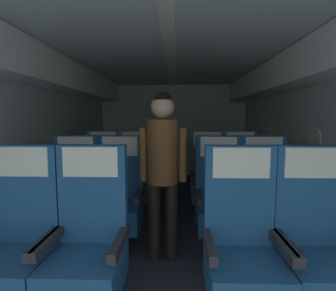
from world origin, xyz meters
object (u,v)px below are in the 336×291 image
at_px(seat_b_right_window, 219,202).
at_px(seat_c_right_aisle, 241,180).
at_px(seat_b_left_aisle, 119,201).
at_px(seat_b_right_aisle, 265,202).
at_px(seat_c_right_window, 208,180).
at_px(seat_c_left_aisle, 135,179).
at_px(seat_a_left_aisle, 88,248).
at_px(seat_a_right_window, 242,251).
at_px(seat_c_left_window, 102,179).
at_px(seat_b_left_window, 74,201).
at_px(seat_a_right_aisle, 316,251).
at_px(flight_attendant, 163,159).
at_px(seat_a_left_window, 17,247).

xyz_separation_m(seat_b_right_window, seat_c_right_aisle, (0.45, 0.96, 0.00)).
height_order(seat_b_left_aisle, seat_b_right_aisle, same).
xyz_separation_m(seat_b_left_aisle, seat_c_right_window, (1.02, 0.94, 0.00)).
bearing_deg(seat_c_right_aisle, seat_b_right_window, -115.23).
bearing_deg(seat_b_right_window, seat_c_left_aisle, 136.60).
relative_size(seat_a_left_aisle, seat_a_right_window, 1.00).
height_order(seat_c_left_window, seat_c_left_aisle, same).
distance_m(seat_b_left_window, seat_c_left_window, 0.98).
height_order(seat_a_left_aisle, seat_b_left_aisle, same).
bearing_deg(seat_c_left_window, seat_a_right_aisle, -44.97).
height_order(seat_c_left_aisle, flight_attendant, flight_attendant).
relative_size(seat_a_left_aisle, seat_a_right_aisle, 1.00).
relative_size(seat_a_right_aisle, seat_c_left_window, 1.00).
xyz_separation_m(seat_a_left_aisle, seat_c_right_aisle, (1.46, 1.93, 0.00)).
distance_m(seat_a_right_window, flight_attendant, 1.03).
bearing_deg(seat_a_left_window, seat_c_left_window, 89.84).
distance_m(seat_b_right_window, seat_c_right_aisle, 1.06).
bearing_deg(seat_b_left_aisle, flight_attendant, -27.98).
relative_size(seat_b_left_aisle, seat_c_left_window, 1.00).
distance_m(seat_a_left_window, flight_attendant, 1.27).
bearing_deg(seat_c_left_aisle, flight_attendant, -69.06).
distance_m(seat_a_left_aisle, seat_b_left_window, 1.07).
xyz_separation_m(seat_c_left_aisle, flight_attendant, (0.45, -1.19, 0.47)).
relative_size(seat_a_left_window, seat_c_left_window, 1.00).
xyz_separation_m(seat_b_left_window, seat_c_right_aisle, (1.93, 0.96, 0.00)).
bearing_deg(seat_a_left_aisle, seat_a_left_window, -179.59).
distance_m(seat_a_right_aisle, seat_b_left_aisle, 1.77).
relative_size(seat_a_right_aisle, flight_attendant, 0.74).
bearing_deg(seat_c_right_aisle, seat_a_right_window, -103.40).
xyz_separation_m(seat_a_left_window, seat_b_right_window, (1.47, 0.97, 0.00)).
xyz_separation_m(seat_c_left_window, seat_c_left_aisle, (0.46, -0.02, 0.00)).
distance_m(seat_c_left_window, flight_attendant, 1.58).
bearing_deg(seat_a_right_window, seat_c_left_window, 126.87).
height_order(seat_a_right_aisle, seat_c_left_window, same).
xyz_separation_m(seat_b_left_aisle, seat_c_left_aisle, (0.01, 0.94, 0.00)).
height_order(seat_a_left_window, seat_a_right_window, same).
bearing_deg(seat_a_right_aisle, seat_b_left_window, 153.90).
height_order(seat_a_right_window, seat_b_left_window, same).
relative_size(seat_a_right_window, seat_b_left_aisle, 1.00).
relative_size(seat_b_right_aisle, flight_attendant, 0.74).
height_order(seat_c_left_aisle, seat_c_right_aisle, same).
height_order(seat_a_left_aisle, flight_attendant, flight_attendant).
bearing_deg(seat_a_right_aisle, seat_a_left_window, -179.52).
distance_m(seat_a_right_aisle, seat_a_right_window, 0.47).
xyz_separation_m(seat_c_right_window, flight_attendant, (-0.55, -1.19, 0.47)).
distance_m(seat_a_left_window, seat_a_right_window, 1.46).
height_order(seat_a_right_aisle, seat_c_right_aisle, same).
xyz_separation_m(seat_a_left_window, seat_a_right_aisle, (1.93, 0.02, 0.00)).
bearing_deg(seat_a_right_window, seat_c_right_window, 89.83).
bearing_deg(seat_b_left_window, seat_c_right_window, 33.03).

